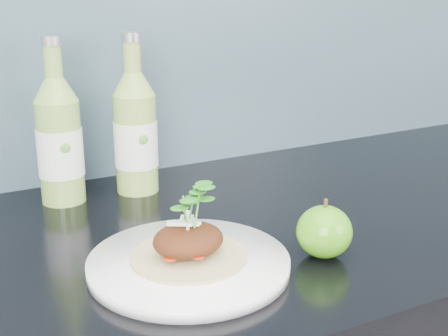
{
  "coord_description": "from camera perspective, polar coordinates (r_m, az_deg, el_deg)",
  "views": [
    {
      "loc": [
        -0.34,
        0.97,
        1.25
      ],
      "look_at": [
        0.02,
        1.65,
        1.0
      ],
      "focal_mm": 50.0,
      "sensor_mm": 36.0,
      "label": 1
    }
  ],
  "objects": [
    {
      "name": "cider_bottle_right",
      "position": [
        1.0,
        -8.09,
        3.17
      ],
      "size": [
        0.07,
        0.07,
        0.25
      ],
      "rotation": [
        0.0,
        0.0,
        -0.07
      ],
      "color": "#8CB149",
      "rests_on": "kitchen_counter"
    },
    {
      "name": "cider_bottle_left",
      "position": [
        0.98,
        -14.81,
        2.4
      ],
      "size": [
        0.08,
        0.08,
        0.25
      ],
      "rotation": [
        0.0,
        0.0,
        0.15
      ],
      "color": "#7EAB47",
      "rests_on": "kitchen_counter"
    },
    {
      "name": "green_apple",
      "position": [
        0.79,
        9.16,
        -5.77
      ],
      "size": [
        0.08,
        0.08,
        0.08
      ],
      "rotation": [
        0.0,
        0.0,
        0.07
      ],
      "color": "#3B8E0F",
      "rests_on": "kitchen_counter"
    },
    {
      "name": "dinner_plate",
      "position": [
        0.76,
        -3.24,
        -8.74
      ],
      "size": [
        0.26,
        0.26,
        0.02
      ],
      "color": "white",
      "rests_on": "kitchen_counter"
    },
    {
      "name": "pork_taco",
      "position": [
        0.74,
        -3.29,
        -6.28
      ],
      "size": [
        0.14,
        0.14,
        0.09
      ],
      "color": "tan",
      "rests_on": "dinner_plate"
    }
  ]
}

